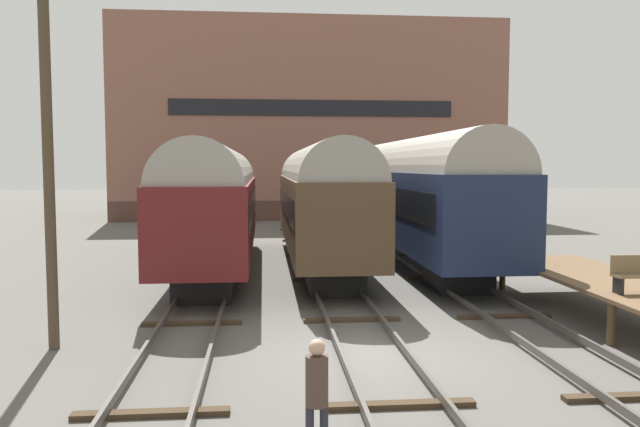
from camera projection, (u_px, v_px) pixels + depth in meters
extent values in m
plane|color=#56544F|center=(371.00, 355.00, 13.73)|extent=(200.00, 200.00, 0.00)
cube|color=#4C4742|center=(142.00, 353.00, 13.27)|extent=(0.08, 60.00, 0.16)
cube|color=#4C4742|center=(210.00, 352.00, 13.40)|extent=(0.08, 60.00, 0.16)
cube|color=#3D2D1E|center=(151.00, 414.00, 10.37)|extent=(2.60, 0.24, 0.10)
cube|color=#3D2D1E|center=(192.00, 323.00, 16.33)|extent=(2.60, 0.24, 0.10)
cube|color=#3D2D1E|center=(211.00, 281.00, 22.28)|extent=(2.60, 0.24, 0.10)
cube|color=#3D2D1E|center=(222.00, 257.00, 28.24)|extent=(2.60, 0.24, 0.10)
cube|color=#3D2D1E|center=(229.00, 241.00, 34.20)|extent=(2.60, 0.24, 0.10)
cube|color=#3D2D1E|center=(234.00, 230.00, 40.16)|extent=(2.60, 0.24, 0.10)
cube|color=#4C4742|center=(339.00, 348.00, 13.65)|extent=(0.08, 60.00, 0.16)
cube|color=#4C4742|center=(403.00, 346.00, 13.78)|extent=(0.08, 60.00, 0.16)
cube|color=#3D2D1E|center=(401.00, 405.00, 10.75)|extent=(2.60, 0.24, 0.10)
cube|color=#3D2D1E|center=(352.00, 320.00, 16.71)|extent=(2.60, 0.24, 0.10)
cube|color=#3D2D1E|center=(328.00, 279.00, 22.67)|extent=(2.60, 0.24, 0.10)
cube|color=#3D2D1E|center=(315.00, 256.00, 28.62)|extent=(2.60, 0.24, 0.10)
cube|color=#3D2D1E|center=(306.00, 240.00, 34.58)|extent=(2.60, 0.24, 0.10)
cube|color=#3D2D1E|center=(300.00, 229.00, 40.54)|extent=(2.60, 0.24, 0.10)
cube|color=#4C4742|center=(525.00, 343.00, 14.04)|extent=(0.08, 60.00, 0.16)
cube|color=#4C4742|center=(586.00, 342.00, 14.17)|extent=(0.08, 60.00, 0.16)
cube|color=#3D2D1E|center=(633.00, 397.00, 11.13)|extent=(2.60, 0.24, 0.10)
cube|color=#3D2D1E|center=(504.00, 316.00, 17.09)|extent=(2.60, 0.24, 0.10)
cube|color=#3D2D1E|center=(442.00, 277.00, 23.05)|extent=(2.60, 0.24, 0.10)
cube|color=#3D2D1E|center=(405.00, 255.00, 29.01)|extent=(2.60, 0.24, 0.10)
cube|color=#3D2D1E|center=(381.00, 240.00, 34.97)|extent=(2.60, 0.24, 0.10)
cube|color=#3D2D1E|center=(364.00, 229.00, 40.92)|extent=(2.60, 0.24, 0.10)
cube|color=black|center=(311.00, 240.00, 30.94)|extent=(1.80, 2.40, 1.00)
cube|color=black|center=(335.00, 277.00, 20.69)|extent=(1.80, 2.40, 1.00)
cube|color=#4C3823|center=(320.00, 210.00, 25.68)|extent=(2.87, 15.88, 2.69)
cube|color=black|center=(320.00, 202.00, 25.65)|extent=(2.91, 14.61, 0.97)
cylinder|color=gray|center=(320.00, 178.00, 25.58)|extent=(2.73, 15.57, 2.73)
cube|color=black|center=(224.00, 242.00, 30.09)|extent=(1.80, 2.40, 1.00)
cube|color=black|center=(204.00, 282.00, 19.71)|extent=(1.80, 2.40, 1.00)
cube|color=#5B1919|center=(216.00, 213.00, 24.76)|extent=(2.93, 16.09, 2.61)
cube|color=black|center=(216.00, 205.00, 24.74)|extent=(2.97, 14.81, 0.94)
cylinder|color=gray|center=(215.00, 180.00, 24.66)|extent=(2.78, 15.77, 2.78)
cube|color=black|center=(387.00, 235.00, 33.35)|extent=(1.80, 2.40, 1.00)
cube|color=black|center=(458.00, 274.00, 21.17)|extent=(1.80, 2.40, 1.00)
cube|color=#192342|center=(415.00, 205.00, 27.11)|extent=(3.05, 18.88, 2.92)
cube|color=black|center=(415.00, 197.00, 27.08)|extent=(3.09, 17.37, 1.05)
cylinder|color=gray|center=(415.00, 172.00, 27.00)|extent=(2.90, 18.50, 2.90)
cylinder|color=brown|center=(502.00, 274.00, 21.04)|extent=(0.20, 0.20, 1.02)
cylinder|color=brown|center=(575.00, 273.00, 21.28)|extent=(0.20, 0.20, 1.02)
cylinder|color=brown|center=(611.00, 324.00, 14.47)|extent=(0.20, 0.20, 1.02)
cube|color=brown|center=(638.00, 264.00, 15.04)|extent=(1.40, 0.06, 0.45)
cube|color=black|center=(618.00, 286.00, 14.85)|extent=(0.06, 0.40, 0.40)
cylinder|color=#4C382D|center=(317.00, 381.00, 8.61)|extent=(0.32, 0.32, 0.71)
sphere|color=tan|center=(317.00, 347.00, 8.58)|extent=(0.23, 0.23, 0.23)
cylinder|color=#473828|center=(48.00, 142.00, 13.86)|extent=(0.24, 0.24, 9.40)
cube|color=#4F342A|center=(307.00, 206.00, 53.64)|extent=(30.53, 12.26, 1.55)
cube|color=brown|center=(307.00, 115.00, 53.05)|extent=(30.53, 12.26, 13.98)
cube|color=black|center=(312.00, 108.00, 46.92)|extent=(21.37, 0.10, 1.20)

